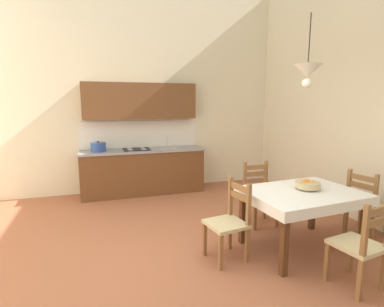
{
  "coord_description": "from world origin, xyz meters",
  "views": [
    {
      "loc": [
        -0.97,
        -3.03,
        1.82
      ],
      "look_at": [
        0.26,
        0.74,
        1.14
      ],
      "focal_mm": 28.02,
      "sensor_mm": 36.0,
      "label": 1
    }
  ],
  "objects_px": {
    "dining_table": "(302,201)",
    "dining_chair_camera_side": "(361,246)",
    "fruit_bowl": "(308,185)",
    "pendant_lamp": "(308,71)",
    "dining_chair_tv_side": "(229,222)",
    "kitchen_cabinetry": "(142,151)",
    "dining_chair_kitchen_side": "(259,195)",
    "dining_chair_window_side": "(366,206)"
  },
  "relations": [
    {
      "from": "kitchen_cabinetry",
      "to": "dining_chair_kitchen_side",
      "type": "bearing_deg",
      "value": -56.23
    },
    {
      "from": "dining_table",
      "to": "dining_chair_tv_side",
      "type": "bearing_deg",
      "value": 175.81
    },
    {
      "from": "dining_chair_window_side",
      "to": "fruit_bowl",
      "type": "distance_m",
      "value": 1.03
    },
    {
      "from": "kitchen_cabinetry",
      "to": "pendant_lamp",
      "type": "distance_m",
      "value": 3.64
    },
    {
      "from": "dining_chair_camera_side",
      "to": "pendant_lamp",
      "type": "height_order",
      "value": "pendant_lamp"
    },
    {
      "from": "dining_table",
      "to": "dining_chair_window_side",
      "type": "height_order",
      "value": "dining_chair_window_side"
    },
    {
      "from": "dining_table",
      "to": "kitchen_cabinetry",
      "type": "bearing_deg",
      "value": 116.43
    },
    {
      "from": "dining_table",
      "to": "dining_chair_tv_side",
      "type": "distance_m",
      "value": 0.97
    },
    {
      "from": "dining_chair_camera_side",
      "to": "fruit_bowl",
      "type": "relative_size",
      "value": 3.1
    },
    {
      "from": "dining_table",
      "to": "dining_chair_camera_side",
      "type": "xyz_separation_m",
      "value": [
        0.03,
        -0.86,
        -0.19
      ]
    },
    {
      "from": "dining_chair_kitchen_side",
      "to": "fruit_bowl",
      "type": "relative_size",
      "value": 3.1
    },
    {
      "from": "dining_chair_kitchen_side",
      "to": "pendant_lamp",
      "type": "xyz_separation_m",
      "value": [
        -0.01,
        -0.94,
        1.72
      ]
    },
    {
      "from": "dining_chair_tv_side",
      "to": "dining_chair_camera_side",
      "type": "xyz_separation_m",
      "value": [
        0.98,
        -0.93,
        0.0
      ]
    },
    {
      "from": "dining_table",
      "to": "fruit_bowl",
      "type": "height_order",
      "value": "fruit_bowl"
    },
    {
      "from": "kitchen_cabinetry",
      "to": "dining_table",
      "type": "relative_size",
      "value": 1.7
    },
    {
      "from": "dining_chair_window_side",
      "to": "dining_chair_camera_side",
      "type": "relative_size",
      "value": 1.0
    },
    {
      "from": "dining_chair_window_side",
      "to": "pendant_lamp",
      "type": "relative_size",
      "value": 1.16
    },
    {
      "from": "pendant_lamp",
      "to": "dining_table",
      "type": "bearing_deg",
      "value": 34.26
    },
    {
      "from": "dining_chair_tv_side",
      "to": "dining_chair_window_side",
      "type": "relative_size",
      "value": 1.0
    },
    {
      "from": "kitchen_cabinetry",
      "to": "dining_chair_tv_side",
      "type": "distance_m",
      "value": 3.03
    },
    {
      "from": "dining_chair_tv_side",
      "to": "pendant_lamp",
      "type": "xyz_separation_m",
      "value": [
        0.87,
        -0.13,
        1.72
      ]
    },
    {
      "from": "kitchen_cabinetry",
      "to": "dining_chair_kitchen_side",
      "type": "height_order",
      "value": "kitchen_cabinetry"
    },
    {
      "from": "pendant_lamp",
      "to": "dining_chair_camera_side",
      "type": "bearing_deg",
      "value": -81.72
    },
    {
      "from": "dining_chair_tv_side",
      "to": "dining_chair_kitchen_side",
      "type": "bearing_deg",
      "value": 42.77
    },
    {
      "from": "fruit_bowl",
      "to": "pendant_lamp",
      "type": "relative_size",
      "value": 0.37
    },
    {
      "from": "pendant_lamp",
      "to": "dining_chair_window_side",
      "type": "bearing_deg",
      "value": 4.07
    },
    {
      "from": "dining_table",
      "to": "dining_chair_camera_side",
      "type": "distance_m",
      "value": 0.88
    },
    {
      "from": "dining_chair_tv_side",
      "to": "pendant_lamp",
      "type": "relative_size",
      "value": 1.16
    },
    {
      "from": "dining_table",
      "to": "dining_chair_camera_side",
      "type": "bearing_deg",
      "value": -87.87
    },
    {
      "from": "dining_chair_tv_side",
      "to": "dining_chair_kitchen_side",
      "type": "height_order",
      "value": "same"
    },
    {
      "from": "dining_chair_kitchen_side",
      "to": "fruit_bowl",
      "type": "bearing_deg",
      "value": -78.59
    },
    {
      "from": "kitchen_cabinetry",
      "to": "dining_chair_kitchen_side",
      "type": "distance_m",
      "value": 2.61
    },
    {
      "from": "fruit_bowl",
      "to": "dining_table",
      "type": "bearing_deg",
      "value": -158.22
    },
    {
      "from": "kitchen_cabinetry",
      "to": "dining_chair_camera_side",
      "type": "relative_size",
      "value": 2.61
    },
    {
      "from": "kitchen_cabinetry",
      "to": "dining_table",
      "type": "xyz_separation_m",
      "value": [
        1.5,
        -3.02,
        -0.23
      ]
    },
    {
      "from": "dining_table",
      "to": "pendant_lamp",
      "type": "distance_m",
      "value": 1.54
    },
    {
      "from": "dining_chair_window_side",
      "to": "dining_chair_kitchen_side",
      "type": "xyz_separation_m",
      "value": [
        -1.13,
        0.86,
        0.0
      ]
    },
    {
      "from": "kitchen_cabinetry",
      "to": "fruit_bowl",
      "type": "xyz_separation_m",
      "value": [
        1.6,
        -2.98,
        -0.04
      ]
    },
    {
      "from": "dining_chair_tv_side",
      "to": "dining_chair_camera_side",
      "type": "bearing_deg",
      "value": -43.31
    },
    {
      "from": "dining_table",
      "to": "dining_chair_camera_side",
      "type": "relative_size",
      "value": 1.53
    },
    {
      "from": "dining_chair_camera_side",
      "to": "kitchen_cabinetry",
      "type": "bearing_deg",
      "value": 111.58
    },
    {
      "from": "dining_table",
      "to": "dining_chair_tv_side",
      "type": "xyz_separation_m",
      "value": [
        -0.95,
        0.07,
        -0.19
      ]
    }
  ]
}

